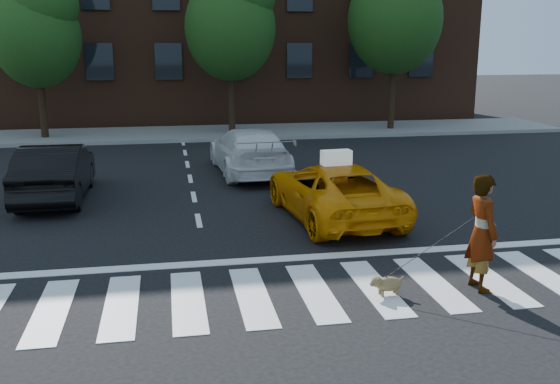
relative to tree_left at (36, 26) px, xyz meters
name	(u,v)px	position (x,y,z in m)	size (l,w,h in m)	color
ground	(315,292)	(6.97, -17.00, -4.44)	(120.00, 120.00, 0.00)	black
crosswalk	(315,291)	(6.97, -17.00, -4.43)	(13.00, 2.40, 0.01)	silver
stop_line	(294,258)	(6.97, -15.40, -4.43)	(12.00, 0.30, 0.01)	silver
sidewalk_far	(219,133)	(6.97, 0.50, -4.37)	(30.00, 4.00, 0.15)	slate
tree_left	(36,26)	(0.00, 0.00, 0.00)	(3.39, 3.38, 6.50)	black
tree_mid	(231,16)	(7.50, 0.00, 0.41)	(3.69, 3.69, 7.10)	black
tree_right	(396,7)	(14.50, 0.00, 0.82)	(4.00, 4.00, 7.70)	black
taxi	(333,190)	(8.37, -12.88, -3.81)	(2.08, 4.51, 1.25)	orange
black_sedan	(55,172)	(1.97, -10.00, -3.74)	(1.49, 4.26, 1.40)	black
white_suv	(249,151)	(7.16, -7.74, -3.75)	(1.93, 4.76, 1.38)	silver
woman	(482,232)	(9.59, -17.33, -3.50)	(0.69, 0.45, 1.88)	#999999
dog	(386,284)	(8.03, -17.33, -4.25)	(0.59, 0.26, 0.33)	#876244
taxi_sign	(336,157)	(8.37, -13.08, -3.03)	(0.65, 0.28, 0.32)	white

